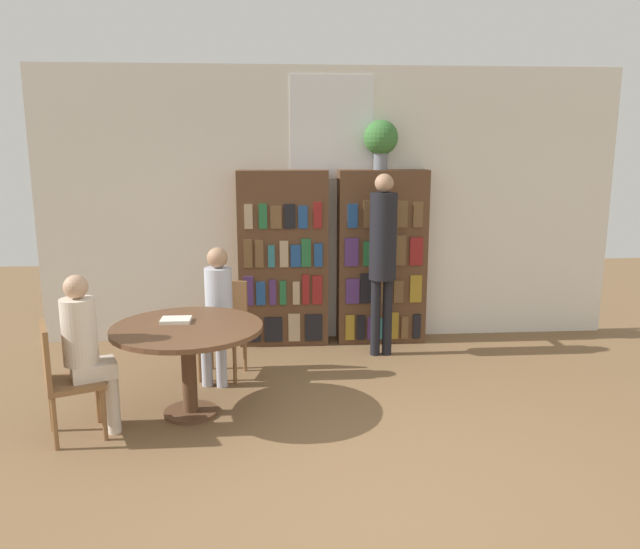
# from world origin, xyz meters

# --- Properties ---
(ground_plane) EXTENTS (16.00, 16.00, 0.00)m
(ground_plane) POSITION_xyz_m (0.00, 0.00, 0.00)
(ground_plane) COLOR brown
(wall_back) EXTENTS (6.40, 0.07, 3.00)m
(wall_back) POSITION_xyz_m (0.00, 3.40, 1.51)
(wall_back) COLOR silver
(wall_back) RESTS_ON ground_plane
(bookshelf_left) EXTENTS (0.97, 0.34, 1.91)m
(bookshelf_left) POSITION_xyz_m (-0.54, 3.21, 0.95)
(bookshelf_left) COLOR brown
(bookshelf_left) RESTS_ON ground_plane
(bookshelf_right) EXTENTS (0.97, 0.34, 1.91)m
(bookshelf_right) POSITION_xyz_m (0.54, 3.21, 0.95)
(bookshelf_right) COLOR brown
(bookshelf_right) RESTS_ON ground_plane
(flower_vase) EXTENTS (0.37, 0.37, 0.52)m
(flower_vase) POSITION_xyz_m (0.51, 3.21, 2.23)
(flower_vase) COLOR slate
(flower_vase) RESTS_ON bookshelf_right
(reading_table) EXTENTS (1.21, 1.21, 0.75)m
(reading_table) POSITION_xyz_m (-1.34, 1.35, 0.63)
(reading_table) COLOR brown
(reading_table) RESTS_ON ground_plane
(chair_near_camera) EXTENTS (0.52, 0.52, 0.90)m
(chair_near_camera) POSITION_xyz_m (-2.21, 0.99, 0.50)
(chair_near_camera) COLOR brown
(chair_near_camera) RESTS_ON ground_plane
(chair_left_side) EXTENTS (0.48, 0.48, 0.90)m
(chair_left_side) POSITION_xyz_m (-1.13, 2.27, 0.50)
(chair_left_side) COLOR brown
(chair_left_side) RESTS_ON ground_plane
(seated_reader_left) EXTENTS (0.32, 0.39, 1.26)m
(seated_reader_left) POSITION_xyz_m (-1.17, 2.09, 0.71)
(seated_reader_left) COLOR #B2B7C6
(seated_reader_left) RESTS_ON ground_plane
(seated_reader_right) EXTENTS (0.40, 0.36, 1.24)m
(seated_reader_right) POSITION_xyz_m (-2.05, 1.06, 0.70)
(seated_reader_right) COLOR beige
(seated_reader_right) RESTS_ON ground_plane
(librarian_standing) EXTENTS (0.28, 0.55, 1.89)m
(librarian_standing) POSITION_xyz_m (0.47, 2.71, 1.15)
(librarian_standing) COLOR black
(librarian_standing) RESTS_ON ground_plane
(open_book_on_table) EXTENTS (0.24, 0.18, 0.03)m
(open_book_on_table) POSITION_xyz_m (-1.45, 1.47, 0.77)
(open_book_on_table) COLOR silver
(open_book_on_table) RESTS_ON reading_table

